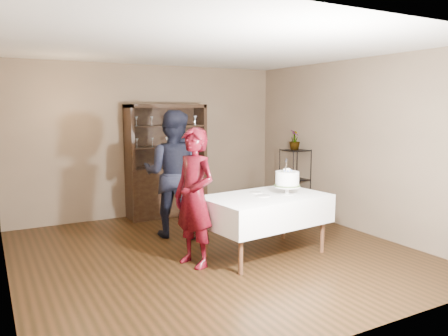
{
  "coord_description": "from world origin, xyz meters",
  "views": [
    {
      "loc": [
        -2.63,
        -5.05,
        1.94
      ],
      "look_at": [
        0.2,
        0.1,
        1.13
      ],
      "focal_mm": 35.0,
      "sensor_mm": 36.0,
      "label": 1
    }
  ],
  "objects_px": {
    "cake_table": "(265,210)",
    "man": "(173,174)",
    "china_hutch": "(166,179)",
    "potted_plant": "(295,140)",
    "plant_etagere": "(295,179)",
    "woman": "(194,198)",
    "cake": "(287,180)"
  },
  "relations": [
    {
      "from": "cake_table",
      "to": "man",
      "type": "relative_size",
      "value": 0.89
    },
    {
      "from": "china_hutch",
      "to": "potted_plant",
      "type": "relative_size",
      "value": 5.6
    },
    {
      "from": "china_hutch",
      "to": "plant_etagere",
      "type": "relative_size",
      "value": 1.67
    },
    {
      "from": "china_hutch",
      "to": "man",
      "type": "height_order",
      "value": "china_hutch"
    },
    {
      "from": "cake_table",
      "to": "woman",
      "type": "relative_size",
      "value": 0.99
    },
    {
      "from": "cake",
      "to": "potted_plant",
      "type": "bearing_deg",
      "value": 49.77
    },
    {
      "from": "cake_table",
      "to": "plant_etagere",
      "type": "bearing_deg",
      "value": 42.54
    },
    {
      "from": "potted_plant",
      "to": "cake",
      "type": "bearing_deg",
      "value": -130.23
    },
    {
      "from": "plant_etagere",
      "to": "potted_plant",
      "type": "xyz_separation_m",
      "value": [
        0.0,
        0.04,
        0.71
      ]
    },
    {
      "from": "china_hutch",
      "to": "woman",
      "type": "height_order",
      "value": "china_hutch"
    },
    {
      "from": "plant_etagere",
      "to": "man",
      "type": "distance_m",
      "value": 2.48
    },
    {
      "from": "plant_etagere",
      "to": "man",
      "type": "relative_size",
      "value": 0.63
    },
    {
      "from": "potted_plant",
      "to": "cake_table",
      "type": "bearing_deg",
      "value": -136.86
    },
    {
      "from": "cake",
      "to": "potted_plant",
      "type": "height_order",
      "value": "potted_plant"
    },
    {
      "from": "china_hutch",
      "to": "man",
      "type": "relative_size",
      "value": 1.05
    },
    {
      "from": "man",
      "to": "cake",
      "type": "distance_m",
      "value": 1.79
    },
    {
      "from": "plant_etagere",
      "to": "cake_table",
      "type": "distance_m",
      "value": 2.35
    },
    {
      "from": "woman",
      "to": "man",
      "type": "distance_m",
      "value": 1.33
    },
    {
      "from": "cake_table",
      "to": "cake",
      "type": "distance_m",
      "value": 0.49
    },
    {
      "from": "cake_table",
      "to": "woman",
      "type": "height_order",
      "value": "woman"
    },
    {
      "from": "plant_etagere",
      "to": "cake",
      "type": "xyz_separation_m",
      "value": [
        -1.43,
        -1.66,
        0.34
      ]
    },
    {
      "from": "cake_table",
      "to": "man",
      "type": "height_order",
      "value": "man"
    },
    {
      "from": "cake_table",
      "to": "potted_plant",
      "type": "distance_m",
      "value": 2.5
    },
    {
      "from": "plant_etagere",
      "to": "woman",
      "type": "distance_m",
      "value": 3.1
    },
    {
      "from": "cake_table",
      "to": "potted_plant",
      "type": "height_order",
      "value": "potted_plant"
    },
    {
      "from": "woman",
      "to": "cake",
      "type": "bearing_deg",
      "value": 64.68
    },
    {
      "from": "cake_table",
      "to": "woman",
      "type": "distance_m",
      "value": 1.01
    },
    {
      "from": "cake",
      "to": "man",
      "type": "bearing_deg",
      "value": 124.83
    },
    {
      "from": "cake_table",
      "to": "china_hutch",
      "type": "bearing_deg",
      "value": 97.47
    },
    {
      "from": "cake_table",
      "to": "woman",
      "type": "xyz_separation_m",
      "value": [
        -0.98,
        0.1,
        0.24
      ]
    },
    {
      "from": "man",
      "to": "plant_etagere",
      "type": "bearing_deg",
      "value": -138.44
    },
    {
      "from": "man",
      "to": "china_hutch",
      "type": "bearing_deg",
      "value": -69.58
    }
  ]
}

